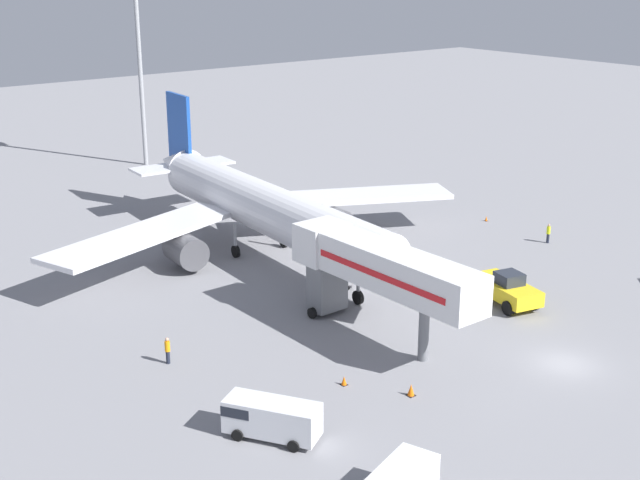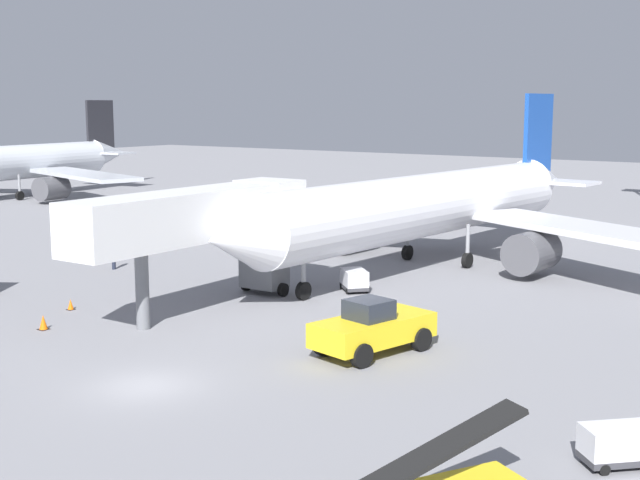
% 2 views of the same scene
% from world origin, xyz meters
% --- Properties ---
extents(ground_plane, '(300.00, 300.00, 0.00)m').
position_xyz_m(ground_plane, '(0.00, 0.00, 0.00)').
color(ground_plane, gray).
extents(airplane_at_gate, '(40.77, 43.07, 12.26)m').
position_xyz_m(airplane_at_gate, '(-2.99, 30.38, 4.27)').
color(airplane_at_gate, silver).
rests_on(airplane_at_gate, ground).
extents(jet_bridge, '(3.49, 16.34, 6.88)m').
position_xyz_m(jet_bridge, '(-6.90, 11.11, 5.08)').
color(jet_bridge, silver).
rests_on(jet_bridge, ground).
extents(pushback_tug, '(3.87, 6.43, 2.58)m').
position_xyz_m(pushback_tug, '(5.06, 9.28, 1.20)').
color(pushback_tug, yellow).
rests_on(pushback_tug, ground).
extents(service_van_mid_right, '(4.46, 5.53, 2.17)m').
position_xyz_m(service_van_mid_right, '(-20.31, 4.51, 1.24)').
color(service_van_mid_right, silver).
rests_on(service_van_mid_right, ground).
extents(baggage_cart_outer_left, '(2.44, 2.38, 1.35)m').
position_xyz_m(baggage_cart_outer_left, '(-2.83, 19.84, 0.76)').
color(baggage_cart_outer_left, '#38383D').
rests_on(baggage_cart_outer_left, ground).
extents(ground_crew_worker_foreground, '(0.47, 0.47, 1.84)m').
position_xyz_m(ground_crew_worker_foreground, '(19.64, 16.62, 0.98)').
color(ground_crew_worker_foreground, '#1E2333').
rests_on(ground_crew_worker_foreground, ground).
extents(ground_crew_worker_midground, '(0.48, 0.48, 1.84)m').
position_xyz_m(ground_crew_worker_midground, '(-20.35, 16.05, 0.97)').
color(ground_crew_worker_midground, '#1E2333').
rests_on(ground_crew_worker_midground, ground).
extents(safety_cone_alpha, '(0.50, 0.50, 0.76)m').
position_xyz_m(safety_cone_alpha, '(-10.86, 3.11, 0.37)').
color(safety_cone_alpha, black).
rests_on(safety_cone_alpha, ground).
extents(safety_cone_bravo, '(0.32, 0.32, 0.50)m').
position_xyz_m(safety_cone_bravo, '(20.46, 24.88, 0.24)').
color(safety_cone_bravo, black).
rests_on(safety_cone_bravo, ground).
extents(safety_cone_charlie, '(0.39, 0.39, 0.60)m').
position_xyz_m(safety_cone_charlie, '(-13.19, 6.66, 0.30)').
color(safety_cone_charlie, black).
rests_on(safety_cone_charlie, ground).
extents(apron_light_mast, '(2.40, 2.40, 23.06)m').
position_xyz_m(apron_light_mast, '(5.04, 68.69, 16.27)').
color(apron_light_mast, '#93969B').
rests_on(apron_light_mast, ground).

